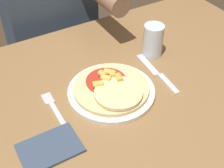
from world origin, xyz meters
name	(u,v)px	position (x,y,z in m)	size (l,w,h in m)	color
dining_table	(118,116)	(0.00, 0.00, 0.66)	(1.29, 0.82, 0.77)	olive
plate	(112,92)	(-0.02, 0.00, 0.78)	(0.26, 0.26, 0.01)	silver
pizza	(113,89)	(-0.02, -0.01, 0.80)	(0.22, 0.22, 0.04)	#E0C689
fork	(55,110)	(-0.20, 0.02, 0.77)	(0.03, 0.18, 0.00)	silver
knife	(158,74)	(0.15, 0.00, 0.77)	(0.03, 0.22, 0.00)	silver
drinking_glass	(153,41)	(0.20, 0.10, 0.83)	(0.07, 0.07, 0.11)	silver
napkin	(50,148)	(-0.26, -0.10, 0.78)	(0.15, 0.11, 0.01)	#38475B
person_diner	(51,19)	(0.01, 0.59, 0.73)	(0.37, 0.52, 1.24)	#2D2D38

